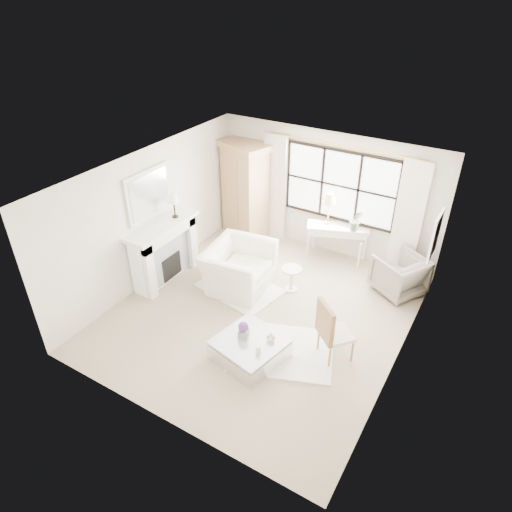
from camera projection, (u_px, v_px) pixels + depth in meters
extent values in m
plane|color=tan|center=(261.00, 313.00, 8.49)|extent=(5.50, 5.50, 0.00)
plane|color=white|center=(262.00, 177.00, 7.04)|extent=(5.50, 5.50, 0.00)
plane|color=beige|center=(326.00, 193.00, 9.76)|extent=(5.00, 0.00, 5.00)
plane|color=white|center=(152.00, 349.00, 5.77)|extent=(5.00, 0.00, 5.00)
plane|color=silver|center=(150.00, 217.00, 8.85)|extent=(0.00, 5.50, 5.50)
plane|color=beige|center=(408.00, 297.00, 6.68)|extent=(0.00, 5.50, 5.50)
cube|color=white|center=(340.00, 186.00, 9.48)|extent=(2.40, 0.02, 1.50)
cylinder|color=#B68C3F|center=(343.00, 146.00, 8.97)|extent=(3.30, 0.04, 0.04)
cube|color=beige|center=(275.00, 188.00, 10.27)|extent=(0.55, 0.10, 2.47)
cube|color=white|center=(408.00, 220.00, 8.97)|extent=(0.55, 0.10, 2.47)
cube|color=white|center=(163.00, 253.00, 9.17)|extent=(0.34, 1.50, 1.18)
cube|color=silver|center=(170.00, 257.00, 9.12)|extent=(0.03, 1.22, 0.97)
cube|color=black|center=(171.00, 266.00, 9.23)|extent=(0.06, 0.52, 0.50)
cube|color=white|center=(161.00, 226.00, 8.81)|extent=(0.58, 1.66, 0.08)
cube|color=silver|center=(148.00, 194.00, 8.58)|extent=(0.05, 1.15, 0.95)
cube|color=silver|center=(150.00, 194.00, 8.56)|extent=(0.02, 1.00, 0.80)
cube|color=white|center=(436.00, 236.00, 7.82)|extent=(0.04, 0.62, 0.82)
cube|color=#BBB091|center=(434.00, 235.00, 7.83)|extent=(0.01, 0.52, 0.72)
cylinder|color=black|center=(175.00, 217.00, 9.01)|extent=(0.12, 0.12, 0.03)
cylinder|color=black|center=(174.00, 209.00, 8.93)|extent=(0.03, 0.03, 0.30)
cone|color=beige|center=(173.00, 198.00, 8.80)|extent=(0.22, 0.22, 0.18)
cube|color=tan|center=(245.00, 193.00, 10.50)|extent=(1.13, 0.87, 2.10)
cube|color=tan|center=(244.00, 146.00, 9.90)|extent=(1.28, 1.01, 0.14)
cube|color=white|center=(338.00, 231.00, 9.75)|extent=(1.30, 0.84, 0.14)
cube|color=white|center=(338.00, 227.00, 9.70)|extent=(1.37, 0.90, 0.06)
cylinder|color=#AB7A3B|center=(327.00, 222.00, 9.78)|extent=(0.14, 0.14, 0.03)
cylinder|color=#AB7A3B|center=(328.00, 212.00, 9.65)|extent=(0.02, 0.02, 0.46)
cone|color=beige|center=(330.00, 198.00, 9.48)|extent=(0.28, 0.28, 0.22)
imported|color=#546C48|center=(356.00, 220.00, 9.38)|extent=(0.31, 0.28, 0.47)
cylinder|color=silver|center=(291.00, 289.00, 9.10)|extent=(0.26, 0.26, 0.03)
cylinder|color=silver|center=(291.00, 279.00, 8.97)|extent=(0.06, 0.06, 0.44)
cylinder|color=silver|center=(292.00, 269.00, 8.84)|extent=(0.40, 0.40, 0.03)
cube|color=white|center=(240.00, 288.00, 9.12)|extent=(1.74, 1.38, 0.03)
cube|color=white|center=(282.00, 350.00, 7.63)|extent=(2.02, 1.78, 0.03)
imported|color=white|center=(238.00, 267.00, 9.01)|extent=(1.30, 1.45, 0.87)
imported|color=gray|center=(399.00, 275.00, 8.86)|extent=(1.18, 1.17, 0.79)
cube|color=beige|center=(336.00, 334.00, 7.31)|extent=(0.66, 0.66, 0.07)
cube|color=#9C6C41|center=(325.00, 322.00, 7.08)|extent=(0.40, 0.35, 0.60)
cube|color=silver|center=(250.00, 350.00, 7.43)|extent=(1.19, 1.19, 0.32)
cube|color=#B6BAC2|center=(250.00, 341.00, 7.32)|extent=(1.19, 1.19, 0.04)
cube|color=gray|center=(243.00, 333.00, 7.36)|extent=(0.20, 0.20, 0.12)
sphere|color=#5D2D72|center=(243.00, 327.00, 7.29)|extent=(0.17, 0.17, 0.17)
cylinder|color=white|center=(258.00, 349.00, 7.05)|extent=(0.08, 0.08, 0.12)
imported|color=silver|center=(271.00, 337.00, 7.27)|extent=(0.17, 0.17, 0.15)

